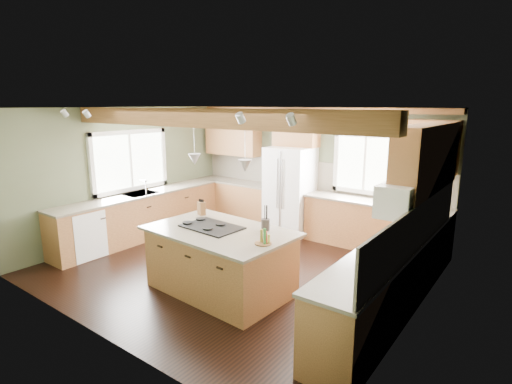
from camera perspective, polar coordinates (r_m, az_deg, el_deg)
The scene contains 37 objects.
floor at distance 6.76m, azimuth -2.80°, elevation -10.71°, with size 5.60×5.60×0.00m, color black.
ceiling at distance 6.21m, azimuth -3.06°, elevation 11.92°, with size 5.60×5.60×0.00m, color silver.
wall_back at distance 8.40m, azimuth 8.00°, elevation 3.05°, with size 5.60×5.60×0.00m, color #4D543B.
wall_left at distance 8.40m, azimuth -17.85°, elevation 2.56°, with size 5.00×5.00×0.00m, color #4D543B.
wall_right at distance 5.11m, azimuth 22.16°, elevation -3.90°, with size 5.00×5.00×0.00m, color #4D543B.
ceiling_beam at distance 5.65m, azimuth -8.10°, elevation 10.44°, with size 5.55×0.26×0.26m, color #543318.
soffit_trim at distance 8.21m, azimuth 7.93°, elevation 11.53°, with size 5.55×0.20×0.10m, color #543318.
backsplash_back at distance 8.41m, azimuth 7.94°, elevation 2.43°, with size 5.58×0.03×0.58m, color brown.
backsplash_right at distance 5.18m, azimuth 22.06°, elevation -4.70°, with size 0.03×3.70×0.58m, color brown.
base_cab_back_left at distance 9.32m, azimuth -2.75°, elevation -1.31°, with size 2.02×0.60×0.88m, color brown.
counter_back_left at distance 9.22m, azimuth -2.78°, elevation 1.47°, with size 2.06×0.64×0.04m, color brown.
base_cab_back_right at distance 7.74m, azimuth 16.46°, elevation -4.72°, with size 2.62×0.60×0.88m, color brown.
counter_back_right at distance 7.62m, azimuth 16.68°, elevation -1.41°, with size 2.66×0.64×0.04m, color brown.
base_cab_left at distance 8.37m, azimuth -15.97°, elevation -3.39°, with size 0.60×3.70×0.88m, color brown.
counter_left at distance 8.26m, azimuth -16.16°, elevation -0.32°, with size 0.64×3.74×0.04m, color brown.
base_cab_right at distance 5.52m, azimuth 18.48°, elevation -11.92°, with size 0.60×3.70×0.88m, color brown.
counter_right at distance 5.35m, azimuth 18.82°, elevation -7.42°, with size 0.64×3.74×0.04m, color brown.
upper_cab_back_left at distance 9.30m, azimuth -3.32°, elevation 8.09°, with size 1.40×0.35×0.90m, color brown.
upper_cab_over_fridge at distance 8.31m, azimuth 5.76°, elevation 8.90°, with size 0.96×0.35×0.70m, color brown.
upper_cab_right at distance 5.88m, azimuth 23.29°, elevation 4.54°, with size 0.35×2.20×0.90m, color brown.
upper_cab_back_corner at distance 7.34m, azimuth 23.49°, elevation 5.91°, with size 0.90×0.35×0.90m, color brown.
window_left at distance 8.37m, azimuth -17.60°, elevation 4.28°, with size 0.04×1.60×1.05m, color white.
window_back at distance 7.87m, azimuth 15.36°, elevation 3.93°, with size 1.10×0.04×1.00m, color white.
sink at distance 8.26m, azimuth -16.17°, elevation -0.28°, with size 0.50×0.65×0.03m, color #262628.
faucet at distance 8.09m, azimuth -15.45°, elevation 0.55°, with size 0.02×0.02×0.28m, color #B2B2B7.
dishwasher at distance 7.69m, azimuth -23.63°, elevation -5.46°, with size 0.60×0.60×0.84m, color white.
oven at distance 4.43m, azimuth 12.72°, elevation -18.06°, with size 0.60×0.72×0.84m, color white.
microwave at distance 5.06m, azimuth 19.84°, elevation -0.95°, with size 0.40×0.70×0.38m, color white.
pendant_left at distance 5.82m, azimuth -8.77°, elevation 4.64°, with size 0.18×0.18×0.16m, color #B2B2B7.
pendant_right at distance 5.14m, azimuth -1.57°, elevation 3.75°, with size 0.18×0.18×0.16m, color #B2B2B7.
refrigerator at distance 8.30m, azimuth 4.84°, elevation 0.20°, with size 0.90×0.74×1.80m, color white.
island at distance 5.85m, azimuth -5.10°, elevation -9.87°, with size 1.94×1.19×0.88m, color brown.
island_top at distance 5.69m, azimuth -5.19°, elevation -5.58°, with size 2.07×1.31×0.04m, color brown.
cooktop at distance 5.79m, azimuth -6.33°, elevation -4.97°, with size 0.84×0.56×0.02m, color black.
knife_block at distance 6.44m, azimuth -7.80°, elevation -2.33°, with size 0.13×0.09×0.21m, color brown.
utensil_crock at distance 5.62m, azimuth 1.36°, elevation -4.68°, with size 0.12×0.12×0.16m, color #433935.
bottle_tray at distance 5.08m, azimuth 1.04°, elevation -6.34°, with size 0.22×0.22×0.20m, color #57371A, non-canonical shape.
Camera 1 is at (3.96, -4.78, 2.66)m, focal length 28.00 mm.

